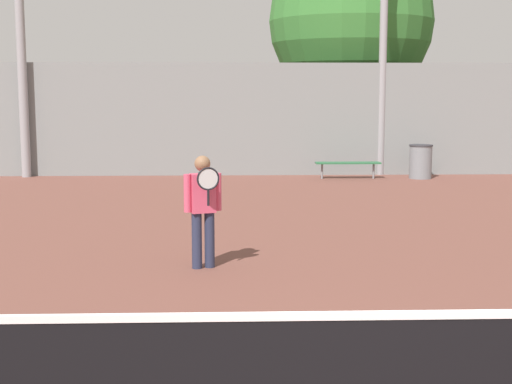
{
  "coord_description": "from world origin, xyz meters",
  "views": [
    {
      "loc": [
        -1.14,
        -4.32,
        2.41
      ],
      "look_at": [
        -0.78,
        6.61,
        0.9
      ],
      "focal_mm": 50.0,
      "sensor_mm": 36.0,
      "label": 1
    }
  ],
  "objects_px": {
    "bench_courtside_near": "(348,164)",
    "trash_bin": "(421,161)",
    "tree_dark_dense": "(351,22)",
    "tennis_player": "(203,205)"
  },
  "relations": [
    {
      "from": "bench_courtside_near",
      "to": "trash_bin",
      "type": "xyz_separation_m",
      "value": [
        2.09,
        0.0,
        0.06
      ]
    },
    {
      "from": "tree_dark_dense",
      "to": "tennis_player",
      "type": "bearing_deg",
      "value": -106.78
    },
    {
      "from": "tennis_player",
      "to": "trash_bin",
      "type": "bearing_deg",
      "value": 43.24
    },
    {
      "from": "bench_courtside_near",
      "to": "tree_dark_dense",
      "type": "relative_size",
      "value": 0.24
    },
    {
      "from": "trash_bin",
      "to": "tree_dark_dense",
      "type": "xyz_separation_m",
      "value": [
        -1.37,
        4.27,
        4.3
      ]
    },
    {
      "from": "tennis_player",
      "to": "bench_courtside_near",
      "type": "relative_size",
      "value": 0.85
    },
    {
      "from": "trash_bin",
      "to": "tree_dark_dense",
      "type": "height_order",
      "value": "tree_dark_dense"
    },
    {
      "from": "trash_bin",
      "to": "tree_dark_dense",
      "type": "distance_m",
      "value": 6.22
    },
    {
      "from": "tennis_player",
      "to": "trash_bin",
      "type": "height_order",
      "value": "tennis_player"
    },
    {
      "from": "bench_courtside_near",
      "to": "tree_dark_dense",
      "type": "height_order",
      "value": "tree_dark_dense"
    }
  ]
}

